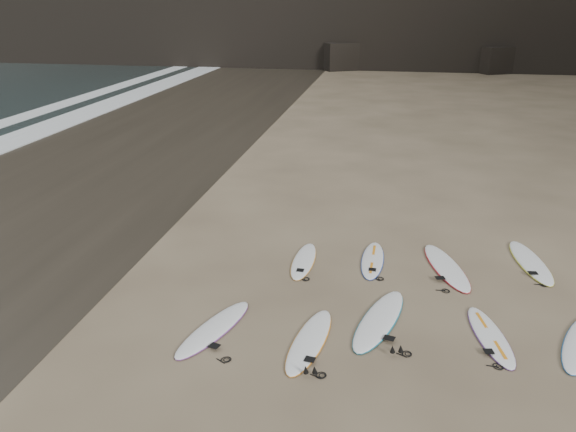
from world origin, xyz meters
name	(u,v)px	position (x,y,z in m)	size (l,w,h in m)	color
ground	(415,329)	(0.00, 0.00, 0.00)	(240.00, 240.00, 0.00)	#897559
wet_sand	(84,165)	(-13.00, 10.00, 0.00)	(12.00, 200.00, 0.01)	#383026
surfboard_0	(214,328)	(-4.10, -0.78, 0.04)	(0.59, 2.45, 0.09)	white
surfboard_1	(310,340)	(-2.09, -0.86, 0.04)	(0.58, 2.43, 0.09)	white
surfboard_2	(379,319)	(-0.75, 0.16, 0.05)	(0.65, 2.73, 0.10)	white
surfboard_3	(490,336)	(1.48, -0.05, 0.04)	(0.54, 2.26, 0.08)	white
surfboard_5	(304,261)	(-2.76, 2.71, 0.04)	(0.53, 2.22, 0.08)	white
surfboard_6	(373,260)	(-1.00, 3.08, 0.04)	(0.55, 2.28, 0.08)	white
surfboard_7	(446,267)	(0.85, 2.99, 0.05)	(0.66, 2.73, 0.10)	white
surfboard_8	(530,262)	(3.01, 3.67, 0.05)	(0.63, 2.64, 0.10)	white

